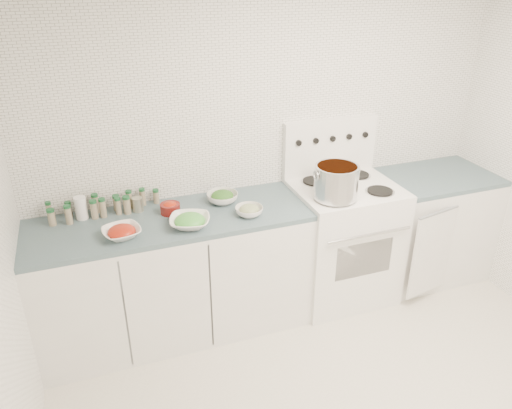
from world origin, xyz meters
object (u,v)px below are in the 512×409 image
Objects in this scene: stock_pot at (336,180)px; bowl_snowpea at (190,221)px; stove at (341,238)px; bowl_tomato at (122,232)px.

bowl_snowpea is at bearing 179.05° from stock_pot.
stove is 1.69m from bowl_tomato.
bowl_tomato is at bearing 178.89° from stock_pot.
stove is 4.19× the size of stock_pot.
stove reaches higher than stock_pot.
bowl_snowpea is at bearing -1.49° from bowl_tomato.
bowl_snowpea is (0.42, -0.01, 0.00)m from bowl_tomato.
bowl_snowpea is at bearing -173.10° from stove.
stove is 1.29m from bowl_snowpea.
bowl_tomato is (-1.45, 0.03, -0.14)m from stock_pot.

